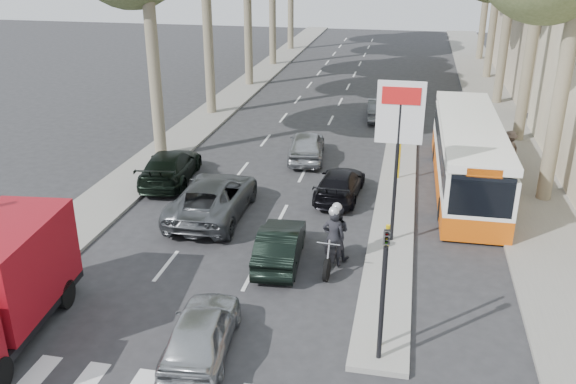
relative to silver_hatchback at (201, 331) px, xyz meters
name	(u,v)px	position (x,y,z in m)	size (l,w,h in m)	color
ground	(264,314)	(1.10, 2.00, -0.64)	(120.00, 120.00, 0.00)	#28282B
sidewalk_right	(493,106)	(9.70, 27.00, -0.58)	(3.20, 70.00, 0.12)	gray
median_left	(248,85)	(-6.90, 30.00, -0.58)	(2.40, 64.00, 0.12)	gray
traffic_island	(398,179)	(4.35, 13.00, -0.56)	(1.50, 26.00, 0.16)	gray
billboard	(398,140)	(4.35, 7.00, 3.07)	(1.50, 12.10, 5.60)	yellow
traffic_light_island	(384,274)	(4.35, 0.50, 1.85)	(0.16, 0.41, 3.60)	black
silver_hatchback	(201,331)	(0.00, 0.00, 0.00)	(1.51, 3.75, 1.28)	#A4A8AC
dark_hatchback	(280,245)	(0.90, 5.00, -0.02)	(1.30, 3.72, 1.23)	black
queue_car_a	(213,197)	(-2.30, 8.00, 0.11)	(2.47, 5.36, 1.49)	#4B4F53
queue_car_b	(340,184)	(2.11, 10.71, -0.05)	(1.63, 4.02, 1.17)	black
queue_car_c	(306,145)	(0.00, 15.00, 0.05)	(1.64, 4.07, 1.39)	#9DA1A5
queue_car_d	(379,109)	(2.90, 22.73, -0.02)	(1.31, 3.77, 1.24)	#4A4D51
queue_car_e	(170,166)	(-5.20, 11.00, 0.04)	(1.91, 4.70, 1.36)	black
city_bus	(468,153)	(7.11, 12.81, 0.87)	(2.50, 10.87, 2.86)	#D4540B
motorcycle	(335,236)	(2.62, 5.26, 0.31)	(0.91, 2.45, 2.08)	black
pedestrian_far	(509,150)	(9.09, 15.31, 0.35)	(1.12, 0.50, 1.73)	brown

